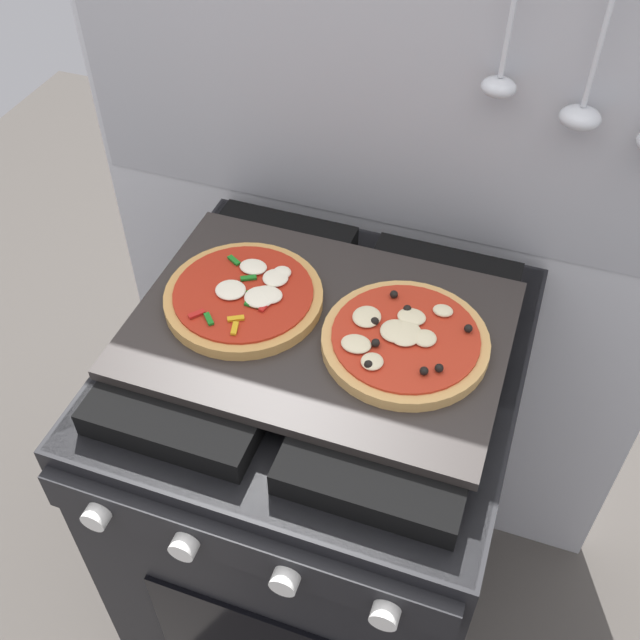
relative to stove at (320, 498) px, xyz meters
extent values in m
plane|color=#4C4742|center=(0.00, 0.00, -0.45)|extent=(4.00, 4.00, 0.00)
cube|color=silver|center=(0.00, 0.34, 0.32)|extent=(1.10, 0.03, 1.55)
cube|color=#ADADB2|center=(0.00, 0.32, 0.70)|extent=(1.08, 0.00, 0.56)
cylinder|color=silver|center=(0.17, 0.29, 0.83)|extent=(0.01, 0.01, 0.19)
ellipsoid|color=silver|center=(0.17, 0.29, 0.72)|extent=(0.05, 0.04, 0.03)
cylinder|color=silver|center=(0.28, 0.29, 0.82)|extent=(0.01, 0.01, 0.21)
ellipsoid|color=silver|center=(0.28, 0.29, 0.70)|extent=(0.06, 0.05, 0.03)
cube|color=black|center=(0.00, 0.00, -0.02)|extent=(0.60, 0.60, 0.86)
cube|color=black|center=(0.00, 0.00, 0.40)|extent=(0.59, 0.59, 0.01)
cube|color=black|center=(-0.14, 0.00, 0.43)|extent=(0.24, 0.51, 0.04)
cube|color=black|center=(0.14, 0.00, 0.43)|extent=(0.24, 0.51, 0.04)
cube|color=black|center=(0.00, -0.31, 0.35)|extent=(0.58, 0.02, 0.07)
cylinder|color=silver|center=(-0.20, -0.33, 0.35)|extent=(0.04, 0.02, 0.04)
cylinder|color=silver|center=(-0.07, -0.33, 0.35)|extent=(0.04, 0.02, 0.04)
cylinder|color=silver|center=(0.07, -0.33, 0.35)|extent=(0.04, 0.02, 0.04)
cylinder|color=silver|center=(0.20, -0.33, 0.35)|extent=(0.04, 0.02, 0.04)
cube|color=#2D2826|center=(0.00, 0.00, 0.46)|extent=(0.54, 0.38, 0.02)
cylinder|color=tan|center=(-0.12, 0.01, 0.47)|extent=(0.24, 0.24, 0.02)
cylinder|color=#AD2614|center=(-0.12, 0.01, 0.49)|extent=(0.21, 0.21, 0.00)
ellipsoid|color=#F4EACC|center=(-0.14, 0.00, 0.49)|extent=(0.05, 0.04, 0.01)
ellipsoid|color=#F4EACC|center=(-0.09, 0.05, 0.49)|extent=(0.04, 0.04, 0.01)
ellipsoid|color=#F4EACC|center=(-0.08, 0.01, 0.49)|extent=(0.05, 0.04, 0.01)
ellipsoid|color=#F4EACC|center=(-0.13, 0.06, 0.49)|extent=(0.04, 0.03, 0.01)
ellipsoid|color=#F4EACC|center=(-0.08, 0.06, 0.49)|extent=(0.03, 0.03, 0.01)
ellipsoid|color=#F4EACC|center=(-0.09, 0.00, 0.49)|extent=(0.04, 0.05, 0.01)
cube|color=red|center=(-0.17, -0.06, 0.49)|extent=(0.02, 0.02, 0.00)
cube|color=gold|center=(-0.11, -0.05, 0.49)|extent=(0.02, 0.02, 0.00)
cube|color=#19721E|center=(-0.10, -0.02, 0.49)|extent=(0.02, 0.01, 0.00)
cube|color=red|center=(-0.08, -0.01, 0.49)|extent=(0.01, 0.03, 0.00)
cube|color=#19721E|center=(-0.16, 0.07, 0.49)|extent=(0.02, 0.02, 0.00)
cube|color=#19721E|center=(-0.14, -0.06, 0.49)|extent=(0.02, 0.02, 0.00)
cube|color=#19721E|center=(-0.13, 0.04, 0.49)|extent=(0.02, 0.02, 0.00)
cube|color=#19721E|center=(-0.10, 0.01, 0.49)|extent=(0.03, 0.01, 0.00)
cube|color=gold|center=(-0.10, -0.07, 0.49)|extent=(0.01, 0.03, 0.00)
cylinder|color=tan|center=(0.13, 0.00, 0.47)|extent=(0.24, 0.24, 0.02)
cylinder|color=#B72D19|center=(0.13, 0.00, 0.49)|extent=(0.21, 0.21, 0.00)
ellipsoid|color=beige|center=(0.13, 0.00, 0.49)|extent=(0.05, 0.05, 0.01)
ellipsoid|color=beige|center=(0.16, 0.06, 0.49)|extent=(0.03, 0.02, 0.01)
ellipsoid|color=beige|center=(0.07, -0.04, 0.49)|extent=(0.04, 0.04, 0.01)
ellipsoid|color=beige|center=(0.11, 0.00, 0.49)|extent=(0.04, 0.05, 0.01)
ellipsoid|color=beige|center=(0.13, 0.04, 0.49)|extent=(0.04, 0.03, 0.01)
ellipsoid|color=beige|center=(0.15, 0.00, 0.49)|extent=(0.03, 0.03, 0.01)
ellipsoid|color=beige|center=(0.07, 0.02, 0.49)|extent=(0.04, 0.04, 0.01)
ellipsoid|color=beige|center=(0.10, -0.06, 0.49)|extent=(0.03, 0.03, 0.01)
sphere|color=black|center=(0.09, 0.07, 0.49)|extent=(0.01, 0.01, 0.01)
sphere|color=black|center=(0.17, -0.06, 0.49)|extent=(0.01, 0.01, 0.01)
sphere|color=black|center=(0.21, 0.04, 0.49)|extent=(0.01, 0.01, 0.01)
sphere|color=black|center=(0.12, 0.05, 0.49)|extent=(0.01, 0.01, 0.01)
sphere|color=black|center=(0.09, -0.07, 0.49)|extent=(0.01, 0.01, 0.01)
sphere|color=black|center=(0.18, -0.05, 0.49)|extent=(0.01, 0.01, 0.01)
sphere|color=black|center=(0.09, -0.03, 0.49)|extent=(0.01, 0.01, 0.01)
sphere|color=black|center=(0.08, 0.01, 0.49)|extent=(0.01, 0.01, 0.01)
camera|label=1|loc=(0.26, -0.72, 1.26)|focal=42.69mm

